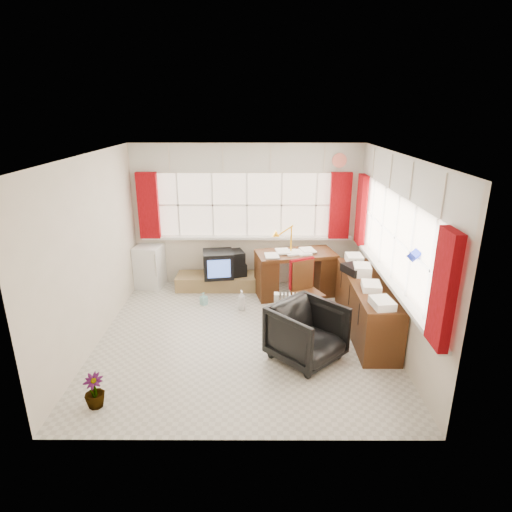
{
  "coord_description": "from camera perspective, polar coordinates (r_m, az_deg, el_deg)",
  "views": [
    {
      "loc": [
        0.18,
        -5.33,
        3.04
      ],
      "look_at": [
        0.16,
        0.55,
        1.01
      ],
      "focal_mm": 30.0,
      "sensor_mm": 36.0,
      "label": 1
    }
  ],
  "objects": [
    {
      "name": "file_tray",
      "position": [
        6.43,
        13.08,
        -1.75
      ],
      "size": [
        0.41,
        0.45,
        0.12
      ],
      "primitive_type": "cube",
      "rotation": [
        0.0,
        0.0,
        0.43
      ],
      "color": "black",
      "rests_on": "credenza"
    },
    {
      "name": "overhead_cabinets",
      "position": [
        6.41,
        7.53,
        11.84
      ],
      "size": [
        3.98,
        3.98,
        0.48
      ],
      "color": "beige",
      "rests_on": "room_walls"
    },
    {
      "name": "room_walls",
      "position": [
        5.55,
        -1.67,
        2.96
      ],
      "size": [
        4.0,
        4.0,
        4.0
      ],
      "color": "beige",
      "rests_on": "ground"
    },
    {
      "name": "spray_bottle_a",
      "position": [
        6.82,
        -1.94,
        -5.89
      ],
      "size": [
        0.16,
        0.16,
        0.33
      ],
      "primitive_type": "imported",
      "rotation": [
        0.0,
        0.0,
        0.28
      ],
      "color": "silver",
      "rests_on": "ground"
    },
    {
      "name": "tv_bench",
      "position": [
        7.66,
        -5.3,
        -3.38
      ],
      "size": [
        1.4,
        0.5,
        0.25
      ],
      "primitive_type": "cube",
      "color": "olive",
      "rests_on": "ground"
    },
    {
      "name": "curtains",
      "position": [
        6.49,
        6.8,
        4.81
      ],
      "size": [
        3.83,
        3.83,
        1.15
      ],
      "color": "maroon",
      "rests_on": "room_walls"
    },
    {
      "name": "mini_fridge",
      "position": [
        7.84,
        -13.98,
        -1.34
      ],
      "size": [
        0.51,
        0.52,
        0.76
      ],
      "color": "white",
      "rests_on": "ground"
    },
    {
      "name": "desk",
      "position": [
        7.31,
        5.25,
        -2.03
      ],
      "size": [
        1.41,
        0.9,
        0.79
      ],
      "color": "#472710",
      "rests_on": "ground"
    },
    {
      "name": "credenza",
      "position": [
        6.32,
        14.45,
        -6.34
      ],
      "size": [
        0.5,
        2.0,
        0.85
      ],
      "color": "#472710",
      "rests_on": "ground"
    },
    {
      "name": "radiator",
      "position": [
        6.28,
        4.43,
        -7.68
      ],
      "size": [
        0.36,
        0.16,
        0.53
      ],
      "color": "white",
      "rests_on": "ground"
    },
    {
      "name": "task_chair",
      "position": [
        6.37,
        6.44,
        -4.42
      ],
      "size": [
        0.54,
        0.55,
        0.96
      ],
      "color": "black",
      "rests_on": "ground"
    },
    {
      "name": "crt_tv",
      "position": [
        7.45,
        -5.07,
        -1.09
      ],
      "size": [
        0.57,
        0.54,
        0.46
      ],
      "color": "black",
      "rests_on": "tv_bench"
    },
    {
      "name": "desk_lamp",
      "position": [
        7.11,
        4.73,
        3.03
      ],
      "size": [
        0.16,
        0.13,
        0.47
      ],
      "color": "#F4A90A",
      "rests_on": "desk"
    },
    {
      "name": "window_back",
      "position": [
        7.57,
        -1.18,
        3.0
      ],
      "size": [
        3.7,
        0.12,
        3.6
      ],
      "color": "beige",
      "rests_on": "room_walls"
    },
    {
      "name": "ground",
      "position": [
        6.14,
        -1.53,
        -10.63
      ],
      "size": [
        4.0,
        4.0,
        0.0
      ],
      "primitive_type": "plane",
      "color": "beige",
      "rests_on": "ground"
    },
    {
      "name": "flower_vase",
      "position": [
        5.07,
        -20.76,
        -16.48
      ],
      "size": [
        0.23,
        0.23,
        0.38
      ],
      "primitive_type": "imported",
      "rotation": [
        0.0,
        0.0,
        -0.07
      ],
      "color": "black",
      "rests_on": "ground"
    },
    {
      "name": "office_chair",
      "position": [
        5.5,
        6.79,
        -10.14
      ],
      "size": [
        1.13,
        1.13,
        0.74
      ],
      "primitive_type": "imported",
      "rotation": [
        0.0,
        0.0,
        0.77
      ],
      "color": "black",
      "rests_on": "ground"
    },
    {
      "name": "spray_bottle_b",
      "position": [
        7.05,
        -6.98,
        -5.65
      ],
      "size": [
        0.14,
        0.14,
        0.21
      ],
      "primitive_type": "imported",
      "rotation": [
        0.0,
        0.0,
        -0.71
      ],
      "color": "#81C1BC",
      "rests_on": "ground"
    },
    {
      "name": "hifi_stack",
      "position": [
        7.51,
        -3.8,
        -1.07
      ],
      "size": [
        0.69,
        0.55,
        0.43
      ],
      "color": "black",
      "rests_on": "tv_bench"
    },
    {
      "name": "window_right",
      "position": [
        5.99,
        17.33,
        -2.3
      ],
      "size": [
        0.12,
        3.7,
        3.6
      ],
      "color": "beige",
      "rests_on": "room_walls"
    }
  ]
}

